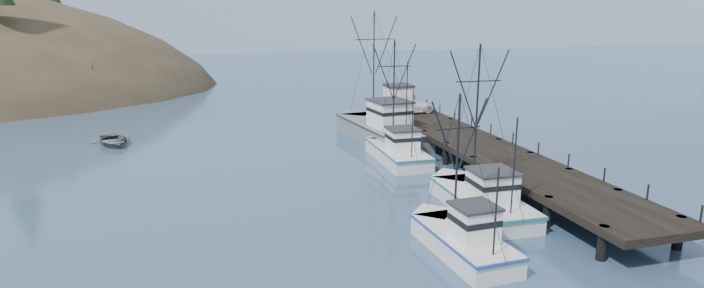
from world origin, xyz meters
The scene contains 12 objects.
ground centered at (0.00, 0.00, 0.00)m, with size 400.00×400.00×0.00m, color navy.
pier centered at (14.00, 16.00, 1.69)m, with size 6.00×44.00×2.00m.
distant_ridge centered at (10.00, 170.00, 0.00)m, with size 360.00×40.00×26.00m, color #9EB2C6.
distant_ridge_far centered at (-40.00, 185.00, 0.00)m, with size 180.00×25.00×18.00m, color silver.
moored_sailboats centered at (-34.23, 58.36, 0.33)m, with size 20.29×12.45×6.35m.
trawler_near centered at (8.70, 4.85, 0.82)m, with size 3.94×11.47×11.63m.
trawler_mid centered at (4.37, -1.02, 0.82)m, with size 3.52×9.14×9.35m.
trawler_far centered at (7.69, 18.62, 0.82)m, with size 3.64×10.89×11.23m.
work_vessel centered at (8.73, 26.62, 1.23)m, with size 6.60×16.54×13.64m.
pier_shed centered at (13.53, 34.00, 3.42)m, with size 3.00×3.20×2.80m.
pickup_truck centered at (13.57, 30.33, 2.81)m, with size 2.69×5.84×1.62m, color white.
motorboat centered at (-18.20, 31.95, 0.00)m, with size 3.98×5.57×1.15m, color #565C5F.
Camera 1 is at (-9.36, -27.16, 13.44)m, focal length 28.00 mm.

